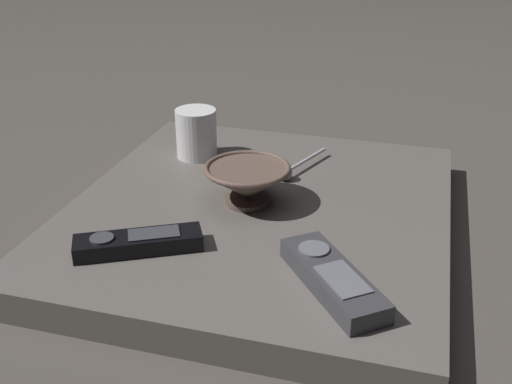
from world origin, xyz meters
name	(u,v)px	position (x,y,z in m)	size (l,w,h in m)	color
ground_plane	(259,230)	(0.00, 0.00, 0.00)	(6.00, 6.00, 0.00)	#47423D
table	(259,217)	(0.00, 0.00, 0.02)	(0.61, 0.56, 0.05)	#5B5651
cereal_bowl	(247,182)	(0.00, -0.02, 0.08)	(0.13, 0.13, 0.06)	brown
coffee_mug	(196,133)	(-0.15, -0.16, 0.09)	(0.07, 0.07, 0.09)	white
teaspoon	(289,170)	(-0.11, 0.02, 0.06)	(0.13, 0.06, 0.03)	silver
tv_remote_near	(332,278)	(0.19, 0.14, 0.06)	(0.17, 0.15, 0.03)	#38383D
tv_remote_far	(138,243)	(0.17, -0.12, 0.06)	(0.12, 0.17, 0.03)	black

